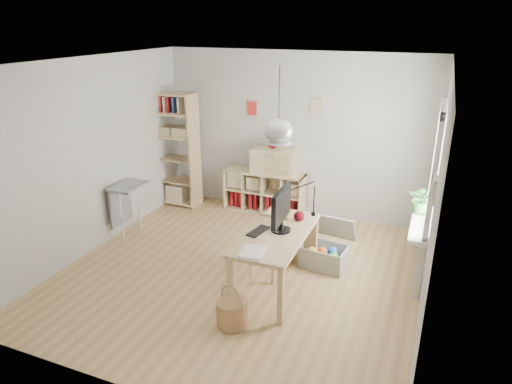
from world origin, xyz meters
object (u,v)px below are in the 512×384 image
at_px(chair, 269,242).
at_px(drawer_chest, 274,161).
at_px(desk, 277,240).
at_px(tall_bookshelf, 175,145).
at_px(storage_chest, 326,251).
at_px(cube_shelf, 264,194).
at_px(monitor, 281,208).

bearing_deg(chair, drawer_chest, 114.50).
height_order(desk, tall_bookshelf, tall_bookshelf).
height_order(storage_chest, drawer_chest, drawer_chest).
relative_size(tall_bookshelf, drawer_chest, 2.69).
bearing_deg(drawer_chest, cube_shelf, 163.06).
bearing_deg(chair, desk, -48.86).
height_order(cube_shelf, monitor, monitor).
xyz_separation_m(tall_bookshelf, drawer_chest, (1.75, 0.24, -0.16)).
xyz_separation_m(desk, storage_chest, (0.45, 0.77, -0.45)).
height_order(cube_shelf, storage_chest, cube_shelf).
bearing_deg(monitor, desk, -111.67).
distance_m(cube_shelf, tall_bookshelf, 1.77).
xyz_separation_m(cube_shelf, chair, (0.83, -1.95, 0.15)).
height_order(chair, storage_chest, chair).
xyz_separation_m(tall_bookshelf, monitor, (2.61, -1.88, -0.04)).
xyz_separation_m(tall_bookshelf, chair, (2.39, -1.67, -0.64)).
bearing_deg(tall_bookshelf, storage_chest, -21.22).
height_order(desk, monitor, monitor).
relative_size(cube_shelf, drawer_chest, 1.88).
height_order(cube_shelf, chair, chair).
relative_size(cube_shelf, tall_bookshelf, 0.70).
relative_size(cube_shelf, monitor, 2.29).
xyz_separation_m(desk, tall_bookshelf, (-2.59, 1.95, 0.43)).
bearing_deg(cube_shelf, drawer_chest, -12.21).
bearing_deg(desk, cube_shelf, 114.61).
distance_m(tall_bookshelf, monitor, 3.22).
relative_size(tall_bookshelf, storage_chest, 2.74).
height_order(tall_bookshelf, monitor, tall_bookshelf).
distance_m(cube_shelf, drawer_chest, 0.66).
bearing_deg(chair, monitor, -36.62).
distance_m(desk, storage_chest, 1.00).
xyz_separation_m(cube_shelf, tall_bookshelf, (-1.56, -0.28, 0.79)).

